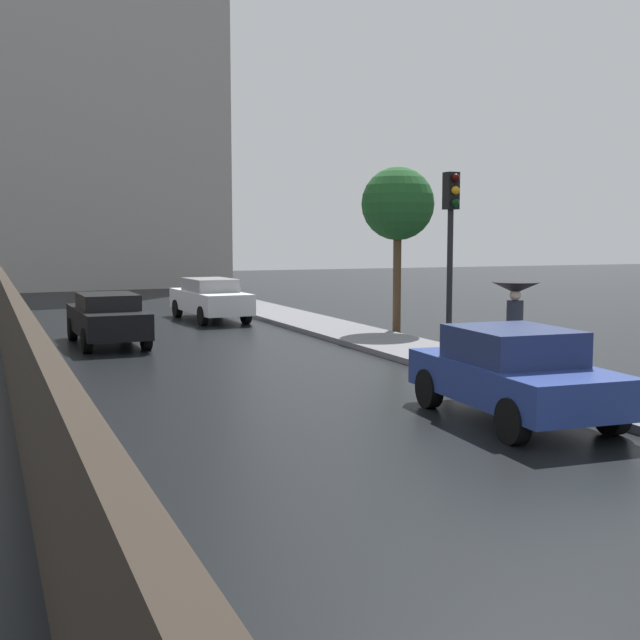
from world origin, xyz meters
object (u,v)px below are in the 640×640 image
at_px(car_black_mid_road, 107,318).
at_px(traffic_light, 451,233).
at_px(car_white_behind_camera, 210,298).
at_px(pedestrian_with_umbrella_far, 515,301).
at_px(car_blue_near_kerb, 514,373).
at_px(street_tree_mid, 398,205).

relative_size(car_black_mid_road, traffic_light, 1.05).
bearing_deg(car_white_behind_camera, pedestrian_with_umbrella_far, -82.52).
bearing_deg(pedestrian_with_umbrella_far, car_white_behind_camera, -88.59).
relative_size(car_black_mid_road, car_white_behind_camera, 0.92).
height_order(car_blue_near_kerb, pedestrian_with_umbrella_far, pedestrian_with_umbrella_far).
bearing_deg(car_blue_near_kerb, pedestrian_with_umbrella_far, 57.55).
distance_m(car_blue_near_kerb, pedestrian_with_umbrella_far, 3.71).
distance_m(car_black_mid_road, traffic_light, 9.89).
bearing_deg(car_blue_near_kerb, car_white_behind_camera, 94.91).
bearing_deg(street_tree_mid, car_black_mid_road, 176.32).
height_order(car_white_behind_camera, traffic_light, traffic_light).
height_order(car_black_mid_road, pedestrian_with_umbrella_far, pedestrian_with_umbrella_far).
distance_m(car_black_mid_road, car_white_behind_camera, 6.64).
relative_size(car_black_mid_road, pedestrian_with_umbrella_far, 2.31).
distance_m(car_black_mid_road, street_tree_mid, 8.93).
bearing_deg(traffic_light, car_black_mid_road, 127.34).
height_order(pedestrian_with_umbrella_far, traffic_light, traffic_light).
height_order(pedestrian_with_umbrella_far, street_tree_mid, street_tree_mid).
distance_m(car_blue_near_kerb, traffic_light, 4.67).
relative_size(car_blue_near_kerb, traffic_light, 1.00).
xyz_separation_m(pedestrian_with_umbrella_far, street_tree_mid, (1.63, 8.13, 2.19)).
bearing_deg(car_black_mid_road, street_tree_mid, 175.07).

